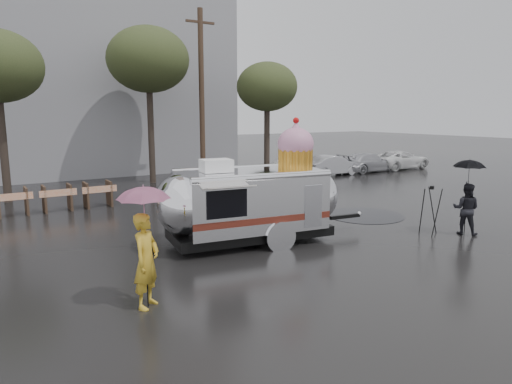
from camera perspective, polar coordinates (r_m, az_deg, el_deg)
ground at (r=12.32m, az=11.79°, el=-7.72°), size 120.00×120.00×0.00m
puddles at (r=16.03m, az=9.60°, el=-3.52°), size 6.93×2.78×0.01m
grey_building at (r=32.77m, az=-25.55°, el=13.86°), size 22.00×12.00×13.00m
utility_pole at (r=24.84m, az=-6.81°, el=11.96°), size 1.60×0.28×9.00m
tree_mid at (r=24.93m, az=-13.32°, el=15.73°), size 4.20×4.20×8.03m
tree_right at (r=25.73m, az=1.40°, el=12.93°), size 3.36×3.36×6.42m
barricade_row at (r=18.80m, az=-23.59°, el=-0.63°), size 4.30×0.80×1.00m
parked_cars at (r=28.73m, az=12.15°, el=3.73°), size 13.20×1.90×1.50m
airstream_trailer at (r=12.96m, az=-0.40°, el=-0.84°), size 6.68×2.83×3.63m
person_left at (r=8.96m, az=-13.55°, el=-8.34°), size 0.79×0.77×1.84m
umbrella_pink at (r=8.70m, az=-13.83°, el=-1.79°), size 1.21×1.21×2.38m
person_right at (r=15.29m, az=24.77°, el=-1.94°), size 0.72×0.87×1.58m
umbrella_black at (r=15.12m, az=25.08°, el=2.32°), size 1.14×1.14×2.33m
tripod at (r=14.87m, az=21.01°, el=-1.59°), size 0.62×0.58×1.51m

